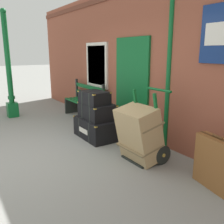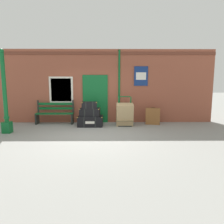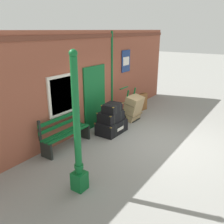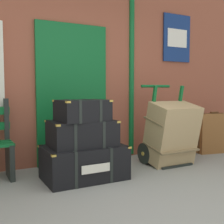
% 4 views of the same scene
% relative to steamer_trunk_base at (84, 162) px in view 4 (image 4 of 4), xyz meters
% --- Properties ---
extents(brick_facade, '(10.40, 0.35, 3.20)m').
position_rel_steamer_trunk_base_xyz_m(brick_facade, '(0.17, 0.96, 1.39)').
color(brick_facade, brown).
rests_on(brick_facade, ground).
extents(steamer_trunk_base, '(1.02, 0.67, 0.43)m').
position_rel_steamer_trunk_base_xyz_m(steamer_trunk_base, '(0.00, 0.00, 0.00)').
color(steamer_trunk_base, black).
rests_on(steamer_trunk_base, ground).
extents(steamer_trunk_middle, '(0.82, 0.57, 0.33)m').
position_rel_steamer_trunk_base_xyz_m(steamer_trunk_middle, '(-0.02, 0.02, 0.37)').
color(steamer_trunk_middle, black).
rests_on(steamer_trunk_middle, steamer_trunk_base).
extents(steamer_trunk_top, '(0.64, 0.49, 0.27)m').
position_rel_steamer_trunk_base_xyz_m(steamer_trunk_top, '(-0.03, -0.04, 0.66)').
color(steamer_trunk_top, black).
rests_on(steamer_trunk_top, steamer_trunk_middle).
extents(porters_trolley, '(0.71, 0.59, 1.20)m').
position_rel_steamer_trunk_base_xyz_m(porters_trolley, '(1.40, 0.17, 0.06)').
color(porters_trolley, black).
rests_on(porters_trolley, ground).
extents(large_brown_trunk, '(0.70, 0.62, 0.95)m').
position_rel_steamer_trunk_base_xyz_m(large_brown_trunk, '(1.40, -0.00, 0.27)').
color(large_brown_trunk, tan).
rests_on(large_brown_trunk, ground).
extents(suitcase_cream, '(0.62, 0.31, 0.74)m').
position_rel_steamer_trunk_base_xyz_m(suitcase_cream, '(2.62, 0.30, 0.14)').
color(suitcase_cream, brown).
rests_on(suitcase_cream, ground).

